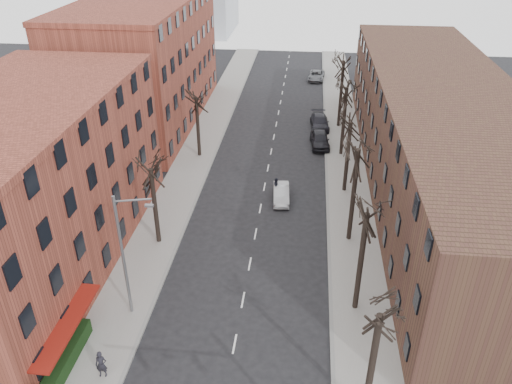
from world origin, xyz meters
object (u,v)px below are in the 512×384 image
(silver_sedan, at_px, (281,194))
(parked_car_mid, at_px, (320,122))
(pedestrian_a, at_px, (101,364))
(parked_car_near, at_px, (320,139))

(silver_sedan, height_order, parked_car_mid, parked_car_mid)
(silver_sedan, relative_size, pedestrian_a, 2.26)
(parked_car_mid, height_order, pedestrian_a, pedestrian_a)
(parked_car_near, xyz_separation_m, pedestrian_a, (-12.42, -33.31, 0.21))
(pedestrian_a, bearing_deg, parked_car_near, 62.65)
(silver_sedan, height_order, parked_car_near, parked_car_near)
(parked_car_mid, distance_m, pedestrian_a, 40.60)
(parked_car_mid, relative_size, pedestrian_a, 2.88)
(parked_car_near, distance_m, pedestrian_a, 35.55)
(parked_car_near, bearing_deg, silver_sedan, -111.11)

